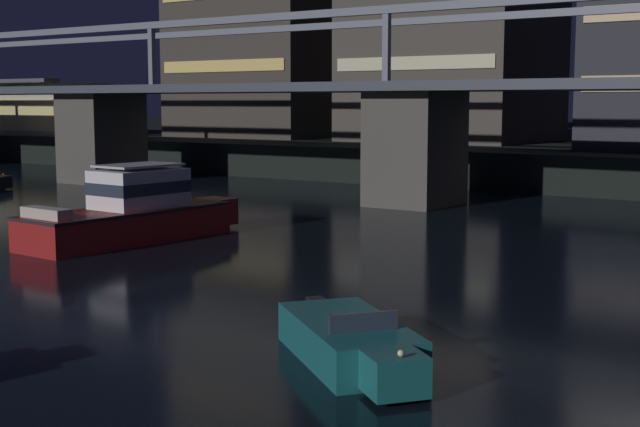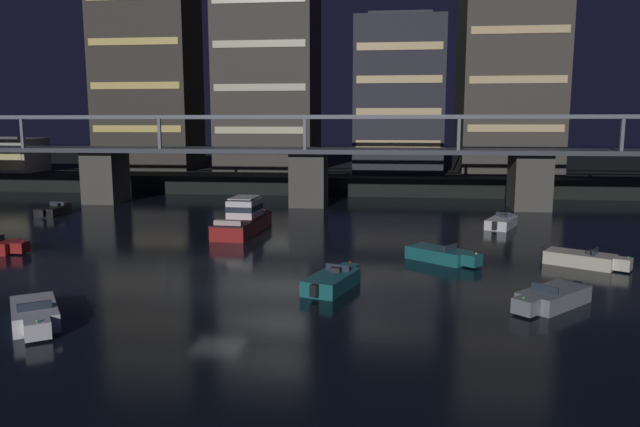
{
  "view_description": "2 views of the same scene",
  "coord_description": "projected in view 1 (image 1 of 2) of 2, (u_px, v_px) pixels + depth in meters",
  "views": [
    {
      "loc": [
        20.64,
        -4.59,
        5.05
      ],
      "look_at": [
        4.16,
        19.48,
        1.36
      ],
      "focal_mm": 49.74,
      "sensor_mm": 36.0,
      "label": 1
    },
    {
      "loc": [
        8.4,
        -27.76,
        8.67
      ],
      "look_at": [
        3.48,
        14.17,
        2.2
      ],
      "focal_mm": 33.48,
      "sensor_mm": 36.0,
      "label": 2
    }
  ],
  "objects": [
    {
      "name": "speedboat_mid_left",
      "position": [
        352.0,
        343.0,
        17.15
      ],
      "size": [
        4.64,
        4.07,
        1.16
      ],
      "color": "#196066",
      "rests_on": "ground"
    },
    {
      "name": "waterfront_pavilion",
      "position": [
        39.0,
        109.0,
        77.25
      ],
      "size": [
        12.4,
        7.4,
        4.7
      ],
      "color": "#B2AD9E",
      "rests_on": "far_riverbank"
    },
    {
      "name": "cabin_cruiser_near_left",
      "position": [
        134.0,
        212.0,
        32.31
      ],
      "size": [
        3.19,
        9.25,
        2.79
      ],
      "color": "maroon",
      "rests_on": "ground"
    },
    {
      "name": "river_bridge",
      "position": [
        416.0,
        121.0,
        43.14
      ],
      "size": [
        95.4,
        6.4,
        9.38
      ],
      "color": "#4C4944",
      "rests_on": "ground"
    }
  ]
}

